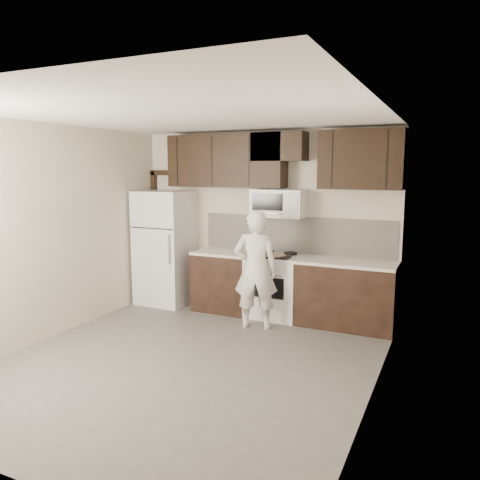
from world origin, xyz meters
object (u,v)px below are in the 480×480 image
Objects in this scene: stove at (275,286)px; person at (256,270)px; microwave at (278,203)px; refrigerator at (165,248)px.

person reaches higher than stove.
stove is 1.20m from microwave.
refrigerator reaches higher than person.
microwave is 1.10m from person.
microwave is 0.42× the size of refrigerator.
refrigerator is at bearing -33.09° from person.
microwave is at bearing 5.15° from refrigerator.
refrigerator is (-1.85, -0.17, -0.75)m from microwave.
microwave reaches higher than refrigerator.
refrigerator is at bearing -178.49° from stove.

